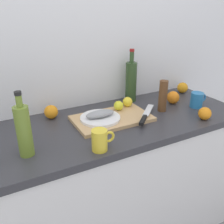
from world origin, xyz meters
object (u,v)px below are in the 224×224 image
object	(u,v)px
coffee_mug_1	(100,140)
orange_0	(205,113)
olive_oil_bottle	(24,130)
white_plate	(100,118)
pepper_mill	(163,96)
chef_knife	(145,116)
coffee_mug_0	(197,100)
lemon_0	(119,106)
wine_bottle	(131,81)
cutting_board	(112,118)
fish_fillet	(100,114)

from	to	relation	value
coffee_mug_1	orange_0	bearing A→B (deg)	1.15
olive_oil_bottle	orange_0	distance (m)	0.98
white_plate	olive_oil_bottle	world-z (taller)	olive_oil_bottle
orange_0	pepper_mill	distance (m)	0.26
chef_knife	coffee_mug_0	distance (m)	0.41
white_plate	orange_0	distance (m)	0.60
pepper_mill	coffee_mug_0	bearing A→B (deg)	-13.03
lemon_0	wine_bottle	distance (m)	0.25
coffee_mug_1	orange_0	distance (m)	0.67
white_plate	coffee_mug_1	world-z (taller)	coffee_mug_1
wine_bottle	coffee_mug_1	distance (m)	0.66
chef_knife	wine_bottle	xyz separation A→B (m)	(0.10, 0.31, 0.11)
cutting_board	orange_0	distance (m)	0.53
lemon_0	olive_oil_bottle	world-z (taller)	olive_oil_bottle
chef_knife	olive_oil_bottle	xyz separation A→B (m)	(-0.66, -0.04, 0.09)
lemon_0	wine_bottle	bearing A→B (deg)	39.81
lemon_0	orange_0	bearing A→B (deg)	-37.96
coffee_mug_0	chef_knife	bearing A→B (deg)	-177.50
fish_fillet	orange_0	xyz separation A→B (m)	(0.55, -0.24, -0.02)
lemon_0	coffee_mug_0	xyz separation A→B (m)	(0.49, -0.15, -0.00)
white_plate	lemon_0	world-z (taller)	lemon_0
white_plate	coffee_mug_0	world-z (taller)	coffee_mug_0
olive_oil_bottle	coffee_mug_0	xyz separation A→B (m)	(1.07, 0.06, -0.07)
coffee_mug_0	pepper_mill	xyz separation A→B (m)	(-0.24, 0.05, 0.05)
lemon_0	olive_oil_bottle	xyz separation A→B (m)	(-0.58, -0.21, 0.07)
olive_oil_bottle	wine_bottle	size ratio (longest dim) A/B	0.84
chef_knife	wine_bottle	size ratio (longest dim) A/B	0.66
white_plate	lemon_0	distance (m)	0.17
chef_knife	pepper_mill	distance (m)	0.20
chef_knife	orange_0	size ratio (longest dim) A/B	3.14
white_plate	pepper_mill	world-z (taller)	pepper_mill
coffee_mug_0	orange_0	world-z (taller)	coffee_mug_0
wine_bottle	orange_0	distance (m)	0.51
coffee_mug_0	pepper_mill	distance (m)	0.25
wine_bottle	coffee_mug_1	bearing A→B (deg)	-133.94
coffee_mug_0	pepper_mill	bearing A→B (deg)	166.97
cutting_board	olive_oil_bottle	xyz separation A→B (m)	(-0.50, -0.14, 0.11)
white_plate	chef_knife	world-z (taller)	chef_knife
wine_bottle	pepper_mill	bearing A→B (deg)	-71.31
olive_oil_bottle	cutting_board	bearing A→B (deg)	15.57
white_plate	wine_bottle	world-z (taller)	wine_bottle
cutting_board	fish_fillet	size ratio (longest dim) A/B	2.60
chef_knife	pepper_mill	bearing A→B (deg)	-21.19
cutting_board	white_plate	distance (m)	0.08
olive_oil_bottle	coffee_mug_1	bearing A→B (deg)	-20.84
olive_oil_bottle	orange_0	xyz separation A→B (m)	(0.97, -0.10, -0.08)
fish_fillet	chef_knife	bearing A→B (deg)	-23.29
white_plate	coffee_mug_0	bearing A→B (deg)	-7.25
lemon_0	olive_oil_bottle	distance (m)	0.62
lemon_0	olive_oil_bottle	size ratio (longest dim) A/B	0.20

